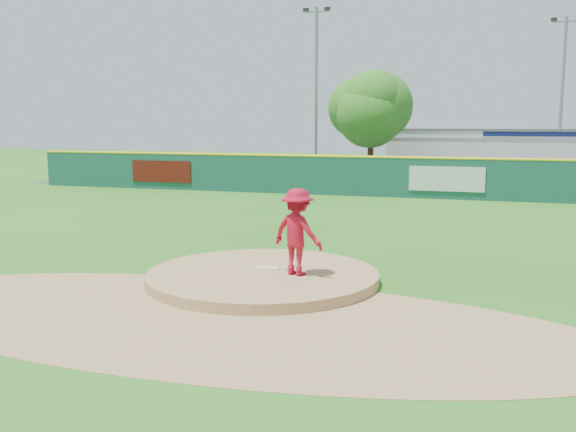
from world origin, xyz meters
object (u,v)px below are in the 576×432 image
(light_pole_left, at_px, (316,86))
(light_pole_right, at_px, (562,92))
(playground_slide, at_px, (207,170))
(pitcher, at_px, (297,232))
(van, at_px, (522,179))
(pool_building_grp, at_px, (506,153))
(deciduous_tree, at_px, (371,108))

(light_pole_left, height_order, light_pole_right, light_pole_left)
(playground_slide, height_order, light_pole_right, light_pole_right)
(playground_slide, bearing_deg, light_pole_left, 34.67)
(pitcher, xyz_separation_m, van, (5.85, 23.05, -0.57))
(pitcher, relative_size, light_pole_right, 0.20)
(light_pole_left, relative_size, light_pole_right, 1.10)
(van, relative_size, pool_building_grp, 0.32)
(van, relative_size, light_pole_right, 0.48)
(van, xyz_separation_m, playground_slide, (-18.68, -0.15, 0.03))
(van, bearing_deg, light_pole_left, 75.59)
(pool_building_grp, bearing_deg, playground_slide, -153.09)
(pool_building_grp, relative_size, light_pole_left, 1.38)
(van, height_order, light_pole_left, light_pole_left)
(pitcher, relative_size, van, 0.42)
(playground_slide, xyz_separation_m, deciduous_tree, (9.96, 2.12, 3.83))
(pool_building_grp, distance_m, playground_slide, 20.16)
(pool_building_grp, bearing_deg, light_pole_left, -157.40)
(pool_building_grp, height_order, light_pole_right, light_pole_right)
(deciduous_tree, bearing_deg, pool_building_grp, 41.16)
(pool_building_grp, bearing_deg, pitcher, -99.10)
(van, bearing_deg, playground_slide, 93.40)
(pitcher, relative_size, playground_slide, 0.78)
(pitcher, bearing_deg, pool_building_grp, -78.64)
(pool_building_grp, height_order, light_pole_left, light_pole_left)
(pitcher, distance_m, van, 23.79)
(light_pole_right, bearing_deg, pool_building_grp, 135.05)
(pool_building_grp, distance_m, light_pole_right, 5.75)
(pool_building_grp, xyz_separation_m, light_pole_right, (3.00, -2.99, 3.88))
(deciduous_tree, height_order, light_pole_right, light_pole_right)
(light_pole_right, bearing_deg, playground_slide, -163.72)
(light_pole_left, bearing_deg, playground_slide, -145.33)
(pool_building_grp, relative_size, playground_slide, 5.89)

